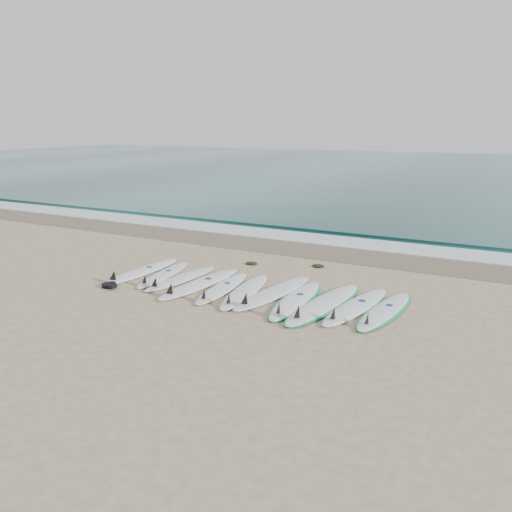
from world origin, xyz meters
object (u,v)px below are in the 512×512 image
at_px(surfboard_0, 140,271).
at_px(surfboard_5, 244,292).
at_px(surfboard_10, 384,311).
at_px(leash_coil, 110,285).

distance_m(surfboard_0, surfboard_5, 2.97).
xyz_separation_m(surfboard_5, surfboard_10, (2.94, 0.24, -0.01)).
xyz_separation_m(surfboard_0, surfboard_5, (2.97, -0.17, -0.00)).
bearing_deg(surfboard_5, leash_coil, -169.21).
bearing_deg(surfboard_0, leash_coil, -83.55).
bearing_deg(leash_coil, surfboard_5, 18.53).
xyz_separation_m(surfboard_5, leash_coil, (-2.88, -0.97, -0.01)).
bearing_deg(surfboard_10, surfboard_5, -168.02).
bearing_deg(leash_coil, surfboard_10, 11.74).
relative_size(surfboard_5, leash_coil, 5.58).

